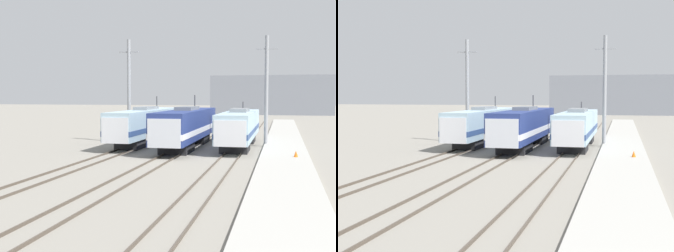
% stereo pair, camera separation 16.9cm
% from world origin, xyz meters
% --- Properties ---
extents(ground_plane, '(400.00, 400.00, 0.00)m').
position_xyz_m(ground_plane, '(0.00, 0.00, 0.00)').
color(ground_plane, gray).
extents(rail_pair_far_left, '(1.51, 120.00, 0.15)m').
position_xyz_m(rail_pair_far_left, '(-5.15, 0.00, 0.07)').
color(rail_pair_far_left, '#4C4238').
rests_on(rail_pair_far_left, ground_plane).
extents(rail_pair_center, '(1.51, 120.00, 0.15)m').
position_xyz_m(rail_pair_center, '(0.00, 0.00, 0.07)').
color(rail_pair_center, '#4C4238').
rests_on(rail_pair_center, ground_plane).
extents(rail_pair_far_right, '(1.51, 120.00, 0.15)m').
position_xyz_m(rail_pair_far_right, '(5.15, 0.00, 0.07)').
color(rail_pair_far_right, '#4C4238').
rests_on(rail_pair_far_right, ground_plane).
extents(locomotive_far_left, '(2.80, 20.06, 5.16)m').
position_xyz_m(locomotive_far_left, '(-5.15, 10.41, 2.09)').
color(locomotive_far_left, '#232326').
rests_on(locomotive_far_left, ground_plane).
extents(locomotive_center, '(3.10, 19.22, 5.30)m').
position_xyz_m(locomotive_center, '(0.00, 7.60, 2.13)').
color(locomotive_center, black).
rests_on(locomotive_center, ground_plane).
extents(locomotive_far_right, '(3.03, 18.24, 4.57)m').
position_xyz_m(locomotive_far_right, '(5.15, 9.21, 2.04)').
color(locomotive_far_right, '#232326').
rests_on(locomotive_far_right, ground_plane).
extents(catenary_tower_left, '(2.21, 0.39, 11.37)m').
position_xyz_m(catenary_tower_left, '(-7.05, 10.57, 5.82)').
color(catenary_tower_left, gray).
rests_on(catenary_tower_left, ground_plane).
extents(catenary_tower_right, '(2.21, 0.39, 11.37)m').
position_xyz_m(catenary_tower_right, '(7.77, 10.57, 5.82)').
color(catenary_tower_right, gray).
rests_on(catenary_tower_right, ground_plane).
extents(platform, '(4.00, 120.00, 0.30)m').
position_xyz_m(platform, '(9.65, 0.00, 0.15)').
color(platform, '#A8A59E').
rests_on(platform, ground_plane).
extents(traffic_cone, '(0.35, 0.35, 0.51)m').
position_xyz_m(traffic_cone, '(10.53, 0.46, 0.55)').
color(traffic_cone, orange).
rests_on(traffic_cone, platform).
extents(depot_building, '(32.19, 12.84, 10.55)m').
position_xyz_m(depot_building, '(6.33, 93.74, 5.28)').
color(depot_building, gray).
rests_on(depot_building, ground_plane).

